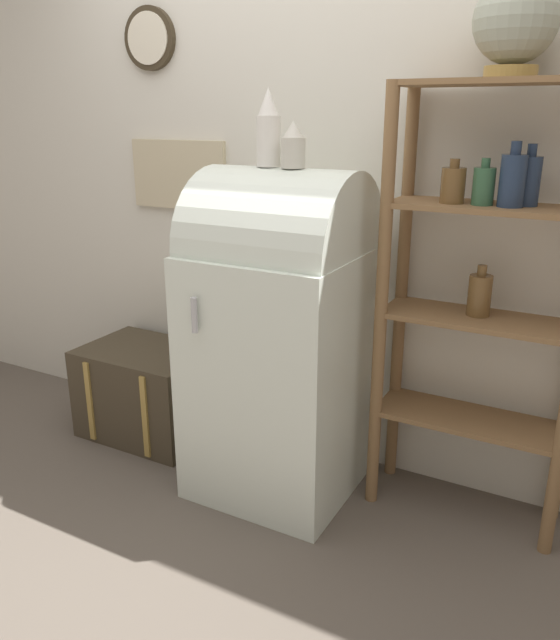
# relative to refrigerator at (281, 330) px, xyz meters

# --- Properties ---
(ground_plane) EXTENTS (12.00, 12.00, 0.00)m
(ground_plane) POSITION_rel_refrigerator_xyz_m (0.00, -0.21, -0.72)
(ground_plane) COLOR #60564C
(wall_back) EXTENTS (7.00, 0.09, 2.70)m
(wall_back) POSITION_rel_refrigerator_xyz_m (-0.01, 0.36, 0.64)
(wall_back) COLOR silver
(wall_back) RESTS_ON ground_plane
(refrigerator) EXTENTS (0.65, 0.71, 1.38)m
(refrigerator) POSITION_rel_refrigerator_xyz_m (0.00, 0.00, 0.00)
(refrigerator) COLOR silver
(refrigerator) RESTS_ON ground_plane
(suitcase_trunk) EXTENTS (0.64, 0.47, 0.46)m
(suitcase_trunk) POSITION_rel_refrigerator_xyz_m (-0.81, 0.07, -0.49)
(suitcase_trunk) COLOR #423828
(suitcase_trunk) RESTS_ON ground_plane
(shelf_unit) EXTENTS (0.75, 0.30, 1.69)m
(shelf_unit) POSITION_rel_refrigerator_xyz_m (0.76, 0.17, 0.27)
(shelf_unit) COLOR olive
(shelf_unit) RESTS_ON ground_plane
(globe) EXTENTS (0.28, 0.28, 0.32)m
(globe) POSITION_rel_refrigerator_xyz_m (0.77, 0.19, 1.15)
(globe) COLOR #AD8942
(globe) RESTS_ON shelf_unit
(vase_left) EXTENTS (0.09, 0.09, 0.29)m
(vase_left) POSITION_rel_refrigerator_xyz_m (-0.06, -0.00, 0.80)
(vase_left) COLOR white
(vase_left) RESTS_ON refrigerator
(vase_center) EXTENTS (0.09, 0.09, 0.17)m
(vase_center) POSITION_rel_refrigerator_xyz_m (0.06, -0.02, 0.75)
(vase_center) COLOR beige
(vase_center) RESTS_ON refrigerator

